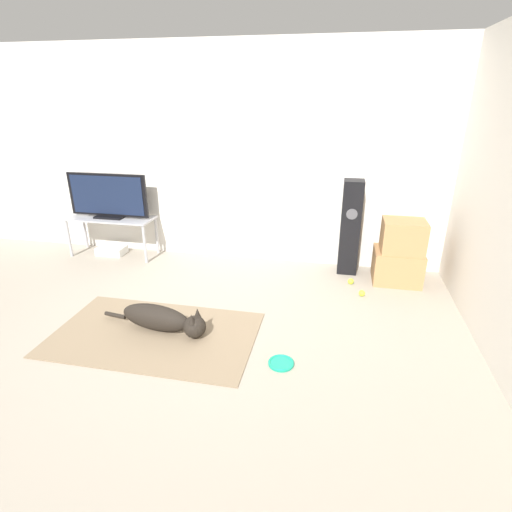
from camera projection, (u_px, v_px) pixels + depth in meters
name	position (u px, v px, depth m)	size (l,w,h in m)	color
ground_plane	(167.00, 347.00, 3.36)	(12.00, 12.00, 0.00)	#9E9384
wall_back	(228.00, 157.00, 4.78)	(8.00, 0.06, 2.55)	silver
area_rug	(155.00, 334.00, 3.53)	(1.78, 1.07, 0.01)	#847056
dog	(163.00, 319.00, 3.53)	(1.03, 0.30, 0.26)	black
frisbee	(281.00, 363.00, 3.13)	(0.21, 0.21, 0.03)	#199E7A
cardboard_box_lower	(397.00, 266.00, 4.47)	(0.52, 0.43, 0.37)	#A87A4C
cardboard_box_upper	(403.00, 236.00, 4.31)	(0.45, 0.37, 0.35)	#A87A4C
floor_speaker	(350.00, 228.00, 4.58)	(0.22, 0.23, 1.10)	black
tv_stand	(111.00, 222.00, 5.12)	(1.11, 0.41, 0.51)	#A8A8AD
tv	(108.00, 196.00, 5.00)	(1.05, 0.20, 0.56)	black
tennis_ball_by_boxes	(362.00, 293.00, 4.19)	(0.07, 0.07, 0.07)	#C6E033
tennis_ball_near_speaker	(351.00, 281.00, 4.45)	(0.07, 0.07, 0.07)	#C6E033
game_console	(112.00, 250.00, 5.29)	(0.36, 0.24, 0.10)	white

